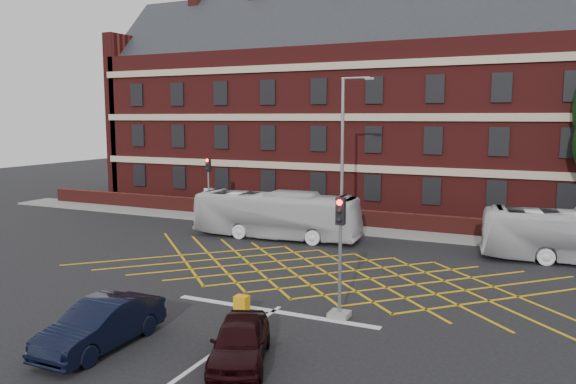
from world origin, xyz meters
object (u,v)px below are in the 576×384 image
at_px(traffic_light_near, 340,269).
at_px(bus_left, 276,215).
at_px(street_lamp, 343,186).
at_px(utility_cabinet, 242,308).
at_px(car_maroon, 240,341).
at_px(traffic_light_far, 209,195).
at_px(car_navy, 101,324).
at_px(direction_signs, 211,199).

bearing_deg(traffic_light_near, bus_left, 125.55).
relative_size(traffic_light_near, street_lamp, 0.47).
relative_size(street_lamp, utility_cabinet, 10.89).
distance_m(car_maroon, traffic_light_far, 22.83).
bearing_deg(car_navy, street_lamp, 83.69).
relative_size(traffic_light_near, utility_cabinet, 5.07).
distance_m(bus_left, car_maroon, 16.82).
relative_size(bus_left, traffic_light_near, 2.30).
bearing_deg(car_navy, bus_left, 96.55).
relative_size(bus_left, traffic_light_far, 2.30).
bearing_deg(street_lamp, bus_left, -167.17).
bearing_deg(car_navy, traffic_light_near, 43.27).
xyz_separation_m(traffic_light_near, traffic_light_far, (-14.39, 14.01, 0.00)).
height_order(traffic_light_near, direction_signs, traffic_light_near).
xyz_separation_m(direction_signs, utility_cabinet, (11.51, -16.15, -0.96)).
xyz_separation_m(bus_left, direction_signs, (-6.80, 3.71, 0.01)).
height_order(traffic_light_far, street_lamp, street_lamp).
bearing_deg(street_lamp, traffic_light_far, 167.48).
relative_size(car_maroon, street_lamp, 0.42).
xyz_separation_m(car_maroon, direction_signs, (-13.21, 19.24, 0.72)).
bearing_deg(bus_left, car_navy, -176.27).
bearing_deg(traffic_light_near, utility_cabinet, -152.27).
height_order(street_lamp, utility_cabinet, street_lamp).
xyz_separation_m(car_maroon, street_lamp, (-2.63, 16.39, 2.52)).
height_order(car_navy, traffic_light_near, traffic_light_near).
distance_m(car_navy, street_lamp, 17.45).
height_order(bus_left, street_lamp, street_lamp).
xyz_separation_m(car_navy, traffic_light_far, (-8.64, 19.50, 1.03)).
xyz_separation_m(car_navy, car_maroon, (4.40, 0.80, -0.08)).
bearing_deg(street_lamp, utility_cabinet, -85.96).
bearing_deg(bus_left, car_maroon, -160.84).
distance_m(bus_left, utility_cabinet, 13.33).
xyz_separation_m(traffic_light_near, street_lamp, (-3.98, 11.70, 1.41)).
bearing_deg(car_navy, direction_signs, 113.29).
bearing_deg(car_maroon, traffic_light_near, 51.90).
xyz_separation_m(car_maroon, traffic_light_far, (-13.05, 18.70, 1.11)).
bearing_deg(car_navy, car_maroon, 9.86).
bearing_deg(traffic_light_far, utility_cabinet, -53.96).
bearing_deg(direction_signs, street_lamp, -15.08).
distance_m(car_navy, direction_signs, 21.90).
bearing_deg(traffic_light_near, car_maroon, -105.97).
xyz_separation_m(car_maroon, utility_cabinet, (-1.69, 3.10, -0.23)).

